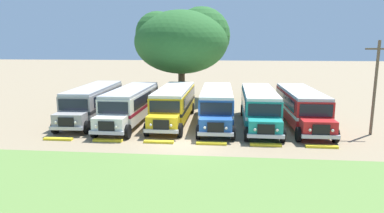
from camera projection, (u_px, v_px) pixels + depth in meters
name	position (u px, v px, depth m)	size (l,w,h in m)	color
ground_plane	(185.00, 143.00, 22.29)	(220.00, 220.00, 0.00)	#937F60
foreground_grass_strip	(164.00, 196.00, 14.58)	(80.00, 10.81, 0.01)	olive
parked_bus_slot_0	(93.00, 101.00, 29.14)	(3.07, 10.89, 2.82)	#9E9993
parked_bus_slot_1	(131.00, 104.00, 27.95)	(2.82, 10.86, 2.82)	silver
parked_bus_slot_2	(174.00, 103.00, 28.34)	(2.74, 10.85, 2.82)	yellow
parked_bus_slot_3	(217.00, 104.00, 27.62)	(2.81, 10.86, 2.82)	#23519E
parked_bus_slot_4	(259.00, 105.00, 27.10)	(2.84, 10.86, 2.82)	teal
parked_bus_slot_5	(301.00, 106.00, 27.01)	(2.75, 10.85, 2.82)	red
curb_wheelstop_0	(58.00, 139.00, 22.98)	(2.00, 0.36, 0.15)	yellow
curb_wheelstop_1	(108.00, 140.00, 22.64)	(2.00, 0.36, 0.15)	yellow
curb_wheelstop_2	(159.00, 142.00, 22.31)	(2.00, 0.36, 0.15)	yellow
curb_wheelstop_3	(211.00, 143.00, 21.97)	(2.00, 0.36, 0.15)	yellow
curb_wheelstop_4	(266.00, 145.00, 21.64)	(2.00, 0.36, 0.15)	yellow
curb_wheelstop_5	(322.00, 147.00, 21.30)	(2.00, 0.36, 0.15)	yellow
broad_shade_tree	(184.00, 40.00, 38.06)	(10.69, 11.13, 10.62)	brown
utility_pole	(375.00, 85.00, 23.70)	(1.80, 0.20, 6.73)	brown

